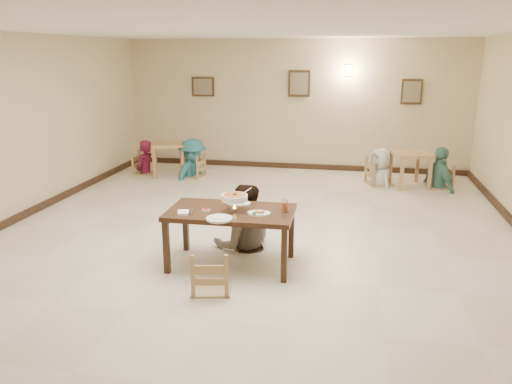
% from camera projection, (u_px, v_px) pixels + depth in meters
% --- Properties ---
extents(floor, '(10.00, 10.00, 0.00)m').
position_uv_depth(floor, '(251.00, 242.00, 7.30)').
color(floor, beige).
rests_on(floor, ground).
extents(ceiling, '(10.00, 10.00, 0.00)m').
position_uv_depth(ceiling, '(251.00, 27.00, 6.49)').
color(ceiling, white).
rests_on(ceiling, wall_back).
extents(wall_back, '(10.00, 0.00, 10.00)m').
position_uv_depth(wall_back, '(295.00, 105.00, 11.62)').
color(wall_back, beige).
rests_on(wall_back, floor).
extents(wall_front, '(10.00, 0.00, 10.00)m').
position_uv_depth(wall_front, '(18.00, 332.00, 2.17)').
color(wall_front, beige).
rests_on(wall_front, floor).
extents(baseboard_back, '(8.00, 0.06, 0.12)m').
position_uv_depth(baseboard_back, '(293.00, 166.00, 11.98)').
color(baseboard_back, black).
rests_on(baseboard_back, floor).
extents(baseboard_left, '(0.06, 10.00, 0.12)m').
position_uv_depth(baseboard_left, '(10.00, 221.00, 8.03)').
color(baseboard_left, black).
rests_on(baseboard_left, floor).
extents(picture_a, '(0.55, 0.04, 0.45)m').
position_uv_depth(picture_a, '(203.00, 87.00, 11.89)').
color(picture_a, '#382716').
rests_on(picture_a, wall_back).
extents(picture_b, '(0.50, 0.04, 0.60)m').
position_uv_depth(picture_b, '(299.00, 84.00, 11.43)').
color(picture_b, '#382716').
rests_on(picture_b, wall_back).
extents(picture_c, '(0.45, 0.04, 0.55)m').
position_uv_depth(picture_c, '(412.00, 92.00, 11.00)').
color(picture_c, '#382716').
rests_on(picture_c, wall_back).
extents(wall_sconce, '(0.16, 0.05, 0.22)m').
position_uv_depth(wall_sconce, '(348.00, 70.00, 11.15)').
color(wall_sconce, '#FFD88C').
rests_on(wall_sconce, wall_back).
extents(main_table, '(1.61, 0.93, 0.75)m').
position_uv_depth(main_table, '(231.00, 216.00, 6.35)').
color(main_table, '#382012').
rests_on(main_table, floor).
extents(chair_far, '(0.42, 0.42, 0.89)m').
position_uv_depth(chair_far, '(245.00, 214.00, 7.16)').
color(chair_far, tan).
rests_on(chair_far, floor).
extents(chair_near, '(0.45, 0.45, 0.97)m').
position_uv_depth(chair_near, '(210.00, 251.00, 5.72)').
color(chair_near, tan).
rests_on(chair_near, floor).
extents(main_diner, '(1.06, 0.94, 1.82)m').
position_uv_depth(main_diner, '(243.00, 184.00, 6.93)').
color(main_diner, gray).
rests_on(main_diner, floor).
extents(curry_warmer, '(0.37, 0.33, 0.30)m').
position_uv_depth(curry_warmer, '(234.00, 198.00, 6.26)').
color(curry_warmer, silver).
rests_on(curry_warmer, main_table).
extents(rice_plate_far, '(0.32, 0.32, 0.07)m').
position_uv_depth(rice_plate_far, '(239.00, 203.00, 6.57)').
color(rice_plate_far, white).
rests_on(rice_plate_far, main_table).
extents(rice_plate_near, '(0.32, 0.32, 0.07)m').
position_uv_depth(rice_plate_near, '(219.00, 218.00, 5.97)').
color(rice_plate_near, white).
rests_on(rice_plate_near, main_table).
extents(fried_plate, '(0.29, 0.29, 0.06)m').
position_uv_depth(fried_plate, '(259.00, 213.00, 6.16)').
color(fried_plate, white).
rests_on(fried_plate, main_table).
extents(chili_dish, '(0.10, 0.10, 0.02)m').
position_uv_depth(chili_dish, '(206.00, 210.00, 6.31)').
color(chili_dish, white).
rests_on(chili_dish, main_table).
extents(napkin_cutlery, '(0.20, 0.28, 0.03)m').
position_uv_depth(napkin_cutlery, '(184.00, 213.00, 6.18)').
color(napkin_cutlery, white).
rests_on(napkin_cutlery, main_table).
extents(drink_glass, '(0.08, 0.08, 0.15)m').
position_uv_depth(drink_glass, '(285.00, 206.00, 6.25)').
color(drink_glass, white).
rests_on(drink_glass, main_table).
extents(bg_table_left, '(0.96, 0.96, 0.74)m').
position_uv_depth(bg_table_left, '(168.00, 149.00, 11.17)').
color(bg_table_left, tan).
rests_on(bg_table_left, floor).
extents(bg_table_right, '(0.90, 0.90, 0.71)m').
position_uv_depth(bg_table_right, '(411.00, 159.00, 10.23)').
color(bg_table_right, tan).
rests_on(bg_table_right, floor).
extents(bg_chair_ll, '(0.46, 0.46, 0.97)m').
position_uv_depth(bg_chair_ll, '(144.00, 153.00, 11.33)').
color(bg_chair_ll, tan).
rests_on(bg_chair_ll, floor).
extents(bg_chair_lr, '(0.45, 0.45, 0.95)m').
position_uv_depth(bg_chair_lr, '(193.00, 156.00, 11.04)').
color(bg_chair_lr, tan).
rests_on(bg_chair_lr, floor).
extents(bg_chair_rl, '(0.51, 0.51, 1.10)m').
position_uv_depth(bg_chair_rl, '(381.00, 159.00, 10.39)').
color(bg_chair_rl, tan).
rests_on(bg_chair_rl, floor).
extents(bg_chair_rr, '(0.44, 0.44, 0.94)m').
position_uv_depth(bg_chair_rr, '(440.00, 166.00, 10.14)').
color(bg_chair_rr, tan).
rests_on(bg_chair_rr, floor).
extents(bg_diner_a, '(0.45, 0.61, 1.55)m').
position_uv_depth(bg_diner_a, '(143.00, 140.00, 11.25)').
color(bg_diner_a, maroon).
rests_on(bg_diner_a, floor).
extents(bg_diner_b, '(0.93, 1.25, 1.73)m').
position_uv_depth(bg_diner_b, '(192.00, 139.00, 10.94)').
color(bg_diner_b, teal).
rests_on(bg_diner_b, floor).
extents(bg_diner_c, '(0.80, 0.90, 1.55)m').
position_uv_depth(bg_diner_c, '(382.00, 148.00, 10.33)').
color(bg_diner_c, silver).
rests_on(bg_diner_c, floor).
extents(bg_diner_d, '(0.80, 1.09, 1.71)m').
position_uv_depth(bg_diner_d, '(442.00, 147.00, 10.03)').
color(bg_diner_d, '#579A89').
rests_on(bg_diner_d, floor).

